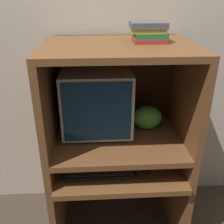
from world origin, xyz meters
name	(u,v)px	position (x,y,z in m)	size (l,w,h in m)	color
wall_back	(114,47)	(0.00, 0.72, 1.30)	(6.00, 0.06, 2.60)	beige
desk_base	(118,187)	(0.00, 0.29, 0.39)	(0.89, 0.69, 0.62)	brown
desk_monitor_shelf	(118,141)	(0.00, 0.33, 0.75)	(0.89, 0.66, 0.17)	brown
hutch_upper	(118,77)	(0.00, 0.36, 1.19)	(0.89, 0.66, 0.60)	brown
crt_monitor	(97,100)	(-0.13, 0.42, 1.02)	(0.44, 0.41, 0.43)	beige
keyboard	(100,172)	(-0.13, 0.15, 0.63)	(0.46, 0.13, 0.03)	black
mouse	(147,172)	(0.17, 0.14, 0.63)	(0.06, 0.04, 0.03)	black
snack_bag	(147,117)	(0.21, 0.42, 0.88)	(0.20, 0.15, 0.16)	green
book_stack	(149,32)	(0.18, 0.38, 1.46)	(0.21, 0.18, 0.11)	maroon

